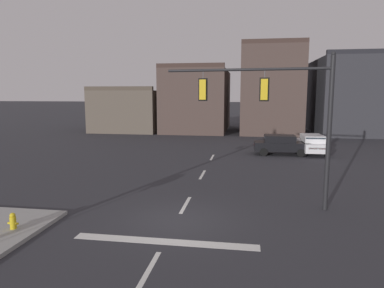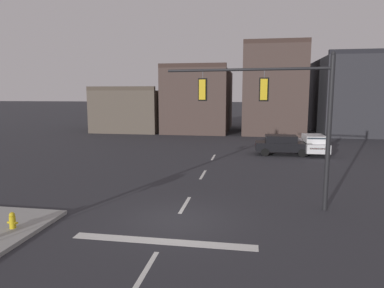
% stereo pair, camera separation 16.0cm
% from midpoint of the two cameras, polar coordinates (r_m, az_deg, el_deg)
% --- Properties ---
extents(ground_plane, '(400.00, 400.00, 0.00)m').
position_cam_midpoint_polar(ground_plane, '(14.11, -2.88, -12.47)').
color(ground_plane, '#2B2B30').
extents(stop_bar_paint, '(6.40, 0.50, 0.01)m').
position_cam_midpoint_polar(stop_bar_paint, '(12.30, -4.88, -15.69)').
color(stop_bar_paint, silver).
rests_on(stop_bar_paint, ground).
extents(lane_centreline, '(0.16, 26.40, 0.01)m').
position_cam_midpoint_polar(lane_centreline, '(15.95, -1.37, -9.96)').
color(lane_centreline, silver).
rests_on(lane_centreline, ground).
extents(signal_mast_near_side, '(7.16, 0.87, 6.70)m').
position_cam_midpoint_polar(signal_mast_near_side, '(15.49, 13.83, 6.12)').
color(signal_mast_near_side, black).
rests_on(signal_mast_near_side, ground).
extents(car_lot_nearside, '(4.48, 1.97, 1.61)m').
position_cam_midpoint_polar(car_lot_nearside, '(29.44, 14.23, -0.06)').
color(car_lot_nearside, black).
rests_on(car_lot_nearside, ground).
extents(car_lot_middle, '(2.04, 4.51, 1.61)m').
position_cam_midpoint_polar(car_lot_middle, '(30.58, 18.95, 0.05)').
color(car_lot_middle, silver).
rests_on(car_lot_middle, ground).
extents(fire_hydrant, '(0.40, 0.30, 0.75)m').
position_cam_midpoint_polar(fire_hydrant, '(14.42, -27.62, -11.57)').
color(fire_hydrant, gold).
rests_on(fire_hydrant, ground).
extents(building_row, '(40.40, 13.47, 11.11)m').
position_cam_midpoint_polar(building_row, '(46.91, 12.23, 7.36)').
color(building_row, brown).
rests_on(building_row, ground).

